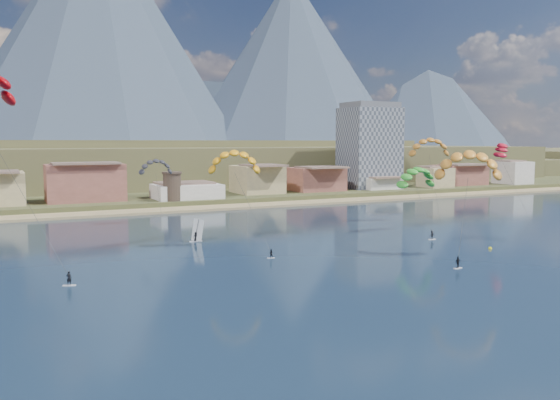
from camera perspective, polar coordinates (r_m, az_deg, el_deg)
name	(u,v)px	position (r m, az deg, el deg)	size (l,w,h in m)	color
ground	(404,313)	(67.95, 12.27, -10.92)	(2400.00, 2400.00, 0.00)	black
beach	(163,211)	(163.07, -11.60, -1.04)	(2200.00, 12.00, 0.90)	tan
land	(44,161)	(612.37, -22.50, 3.58)	(2200.00, 900.00, 4.00)	#4D492A
foothills	(141,163)	(290.33, -13.72, 3.63)	(940.00, 210.00, 18.00)	brown
mountain_ridge	(13,45)	(884.47, -25.06, 13.81)	(2060.00, 480.00, 400.00)	#2C3A4A
town	(2,184)	(173.07, -25.96, 1.46)	(400.00, 24.00, 12.00)	silver
apartment_tower	(369,146)	(218.57, 8.90, 5.35)	(20.00, 16.00, 32.00)	gray
watchtower	(172,186)	(171.46, -10.70, 1.37)	(5.82, 5.82, 8.60)	#47382D
kitesurfer_yellow	(234,158)	(104.61, -4.57, 4.16)	(10.66, 15.93, 20.36)	silver
kitesurfer_orange	(469,161)	(102.14, 18.29, 3.76)	(15.69, 13.27, 20.36)	silver
kitesurfer_green	(417,175)	(126.28, 13.47, 2.48)	(10.50, 12.48, 16.21)	silver
distant_kite_dark	(156,164)	(136.41, -12.29, 3.51)	(8.13, 5.57, 17.07)	#262626
distant_kite_orange	(430,144)	(142.84, 14.69, 5.41)	(11.01, 7.75, 21.95)	#262626
distant_kite_red	(500,148)	(154.83, 21.11, 4.85)	(7.51, 8.34, 20.46)	#262626
windsurfer	(196,235)	(112.78, -8.33, -3.43)	(2.53, 2.76, 4.38)	silver
buoy	(490,249)	(110.88, 20.22, -4.56)	(0.65, 0.65, 0.65)	yellow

